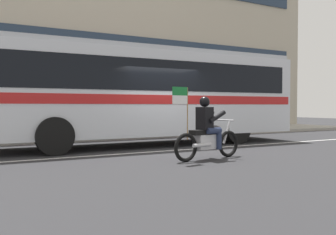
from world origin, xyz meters
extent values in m
plane|color=#2B2B2D|center=(0.00, 0.00, 0.00)|extent=(60.00, 60.00, 0.00)
cube|color=#A39E93|center=(0.00, 5.10, 0.07)|extent=(28.00, 3.80, 0.15)
cube|color=silver|center=(0.00, -0.60, 0.00)|extent=(26.60, 0.14, 0.01)
cube|color=#B2A893|center=(0.00, 7.40, 5.86)|extent=(28.00, 0.80, 11.73)
cube|color=#233347|center=(0.00, 6.96, 4.10)|extent=(25.76, 0.10, 1.40)
cube|color=silver|center=(0.05, 1.20, 1.73)|extent=(10.85, 2.76, 2.70)
cube|color=black|center=(0.05, 1.20, 2.28)|extent=(9.99, 2.79, 0.96)
cube|color=red|center=(0.05, 1.20, 1.53)|extent=(10.64, 2.79, 0.28)
cube|color=#ADB1BA|center=(0.05, 1.20, 3.14)|extent=(10.64, 2.63, 0.16)
cylinder|color=black|center=(-3.30, 0.02, 0.52)|extent=(1.04, 0.30, 1.04)
cylinder|color=black|center=(3.02, 0.02, 0.52)|extent=(1.04, 0.30, 1.04)
torus|color=black|center=(0.56, -2.55, 0.34)|extent=(0.70, 0.18, 0.69)
torus|color=black|center=(-0.88, -2.74, 0.34)|extent=(0.70, 0.18, 0.69)
cube|color=silver|center=(-0.21, -2.65, 0.44)|extent=(0.67, 0.36, 0.36)
ellipsoid|color=black|center=(0.04, -2.62, 0.72)|extent=(0.51, 0.34, 0.24)
cube|color=black|center=(-0.41, -2.68, 0.69)|extent=(0.59, 0.33, 0.12)
cylinder|color=silver|center=(0.50, -2.56, 0.65)|extent=(0.28, 0.09, 0.58)
cylinder|color=silver|center=(0.42, -2.57, 0.96)|extent=(0.13, 0.64, 0.04)
cylinder|color=silver|center=(-0.49, -2.85, 0.39)|extent=(0.56, 0.16, 0.09)
cube|color=black|center=(-0.28, -2.66, 1.02)|extent=(0.33, 0.39, 0.56)
sphere|color=black|center=(-0.28, -2.66, 1.44)|extent=(0.26, 0.26, 0.26)
cylinder|color=#232D4C|center=(-0.17, -2.47, 0.72)|extent=(0.44, 0.21, 0.15)
cylinder|color=#232D4C|center=(0.01, -2.44, 0.48)|extent=(0.13, 0.13, 0.46)
cylinder|color=#232D4C|center=(-0.12, -2.82, 0.72)|extent=(0.44, 0.21, 0.15)
cylinder|color=#232D4C|center=(0.06, -2.80, 0.48)|extent=(0.13, 0.13, 0.46)
cylinder|color=black|center=(-0.07, -2.43, 1.06)|extent=(0.53, 0.18, 0.32)
cylinder|color=black|center=(-0.02, -2.83, 1.06)|extent=(0.53, 0.18, 0.32)
cylinder|color=olive|center=(-0.83, -2.74, 1.15)|extent=(0.02, 0.02, 1.25)
cube|color=#197233|center=(-1.06, -2.77, 1.68)|extent=(0.44, 0.08, 0.20)
cube|color=white|center=(-1.06, -2.77, 1.47)|extent=(0.44, 0.08, 0.20)
cylinder|color=red|center=(3.26, 4.38, 0.44)|extent=(0.22, 0.22, 0.58)
sphere|color=red|center=(3.26, 4.38, 0.80)|extent=(0.20, 0.20, 0.20)
cylinder|color=red|center=(3.26, 4.24, 0.47)|extent=(0.09, 0.10, 0.09)
camera|label=1|loc=(-5.67, -10.26, 1.33)|focal=40.30mm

